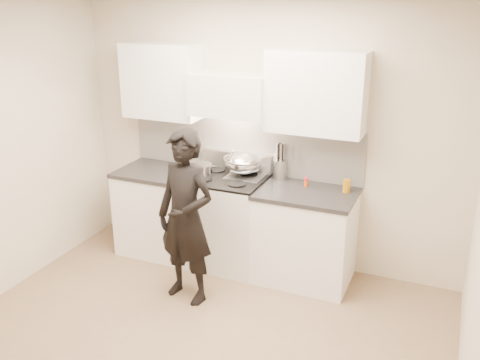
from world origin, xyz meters
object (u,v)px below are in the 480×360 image
object	(u,v)px
person	(186,218)
utensil_crock	(280,168)
wok	(243,163)
counter_right	(305,236)
stove	(227,221)

from	to	relation	value
person	utensil_crock	bearing A→B (deg)	73.08
wok	person	size ratio (longest dim) A/B	0.30
wok	counter_right	bearing A→B (deg)	-11.53
stove	wok	xyz separation A→B (m)	(0.12, 0.14, 0.59)
utensil_crock	person	size ratio (longest dim) A/B	0.23
wok	stove	bearing A→B (deg)	-130.19
utensil_crock	stove	bearing A→B (deg)	-152.67
stove	counter_right	bearing A→B (deg)	0.00
wok	person	world-z (taller)	person
wok	utensil_crock	world-z (taller)	same
stove	wok	bearing A→B (deg)	49.81
counter_right	utensil_crock	xyz separation A→B (m)	(-0.36, 0.24, 0.57)
counter_right	utensil_crock	world-z (taller)	utensil_crock
utensil_crock	person	distance (m)	1.15
stove	person	bearing A→B (deg)	-94.53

